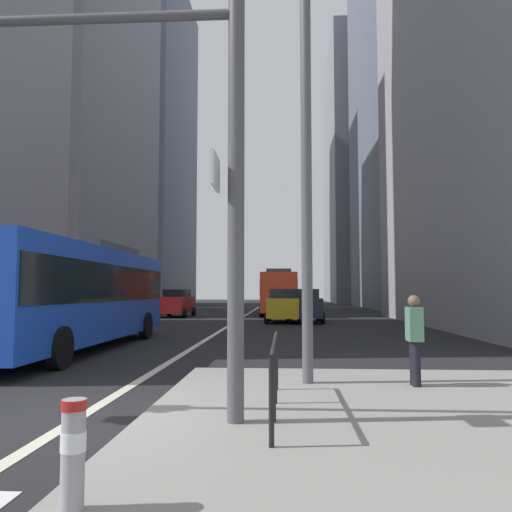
% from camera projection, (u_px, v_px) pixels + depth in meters
% --- Properties ---
extents(ground_plane, '(160.00, 160.00, 0.00)m').
position_uv_depth(ground_plane, '(230.00, 325.00, 26.83)').
color(ground_plane, black).
extents(median_island, '(9.00, 10.00, 0.15)m').
position_uv_depth(median_island, '(512.00, 446.00, 5.60)').
color(median_island, gray).
rests_on(median_island, ground).
extents(lane_centre_line, '(0.20, 80.00, 0.01)m').
position_uv_depth(lane_centre_line, '(245.00, 316.00, 36.79)').
color(lane_centre_line, beige).
rests_on(lane_centre_line, ground).
extents(office_tower_left_mid, '(10.33, 20.74, 36.94)m').
position_uv_depth(office_tower_left_mid, '(74.00, 106.00, 44.81)').
color(office_tower_left_mid, gray).
rests_on(office_tower_left_mid, ground).
extents(office_tower_left_far, '(10.30, 21.19, 44.40)m').
position_uv_depth(office_tower_left_far, '(147.00, 143.00, 68.54)').
color(office_tower_left_far, slate).
rests_on(office_tower_left_far, ground).
extents(office_tower_right_mid, '(10.61, 24.94, 46.83)m').
position_uv_depth(office_tower_right_mid, '(412.00, 94.00, 54.61)').
color(office_tower_right_mid, slate).
rests_on(office_tower_right_mid, ground).
extents(office_tower_right_far, '(13.47, 22.44, 42.36)m').
position_uv_depth(office_tower_right_far, '(369.00, 174.00, 82.60)').
color(office_tower_right_far, gray).
rests_on(office_tower_right_far, ground).
extents(city_bus_blue_oncoming, '(2.77, 11.57, 3.40)m').
position_uv_depth(city_bus_blue_oncoming, '(76.00, 290.00, 15.40)').
color(city_bus_blue_oncoming, blue).
rests_on(city_bus_blue_oncoming, ground).
extents(city_bus_red_receding, '(2.79, 10.76, 3.40)m').
position_uv_depth(city_bus_red_receding, '(279.00, 291.00, 38.21)').
color(city_bus_red_receding, red).
rests_on(city_bus_red_receding, ground).
extents(city_bus_red_distant, '(2.84, 11.24, 3.40)m').
position_uv_depth(city_bus_red_distant, '(277.00, 291.00, 56.83)').
color(city_bus_red_distant, red).
rests_on(city_bus_red_distant, ground).
extents(car_oncoming_mid, '(2.15, 4.36, 1.94)m').
position_uv_depth(car_oncoming_mid, '(177.00, 303.00, 35.17)').
color(car_oncoming_mid, maroon).
rests_on(car_oncoming_mid, ground).
extents(car_receding_near, '(2.15, 4.33, 1.94)m').
position_uv_depth(car_receding_near, '(284.00, 305.00, 28.92)').
color(car_receding_near, gold).
rests_on(car_receding_near, ground).
extents(car_receding_far, '(2.13, 4.16, 1.94)m').
position_uv_depth(car_receding_far, '(304.00, 305.00, 28.90)').
color(car_receding_far, '#232838').
rests_on(car_receding_far, ground).
extents(car_oncoming_far, '(2.16, 4.41, 1.94)m').
position_uv_depth(car_oncoming_far, '(109.00, 306.00, 27.73)').
color(car_oncoming_far, silver).
rests_on(car_oncoming_far, ground).
extents(traffic_signal_gantry, '(6.92, 0.65, 6.00)m').
position_uv_depth(traffic_signal_gantry, '(64.00, 118.00, 6.74)').
color(traffic_signal_gantry, '#515156').
rests_on(traffic_signal_gantry, median_island).
extents(street_lamp_post, '(5.50, 0.32, 8.00)m').
position_uv_depth(street_lamp_post, '(306.00, 107.00, 9.40)').
color(street_lamp_post, '#56565B').
rests_on(street_lamp_post, median_island).
extents(bollard_left, '(0.20, 0.20, 0.83)m').
position_uv_depth(bollard_left, '(73.00, 448.00, 3.81)').
color(bollard_left, '#99999E').
rests_on(bollard_left, median_island).
extents(pedestrian_railing, '(0.06, 3.19, 0.98)m').
position_uv_depth(pedestrian_railing, '(274.00, 361.00, 6.92)').
color(pedestrian_railing, black).
rests_on(pedestrian_railing, median_island).
extents(pedestrian_waiting, '(0.24, 0.38, 1.60)m').
position_uv_depth(pedestrian_waiting, '(414.00, 336.00, 8.83)').
color(pedestrian_waiting, black).
rests_on(pedestrian_waiting, median_island).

